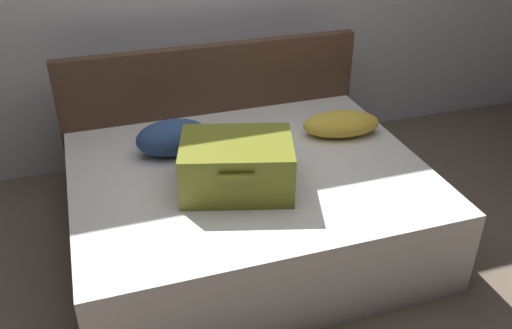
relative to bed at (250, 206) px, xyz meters
name	(u,v)px	position (x,y,z in m)	size (l,w,h in m)	color
ground_plane	(272,284)	(0.00, -0.40, -0.25)	(12.00, 12.00, 0.00)	#6B5B4C
bed	(250,206)	(0.00, 0.00, 0.00)	(1.96, 1.56, 0.50)	silver
headboard	(214,113)	(0.00, 0.82, 0.23)	(2.00, 0.08, 0.96)	#4C3323
hard_case_large	(237,165)	(-0.12, -0.15, 0.39)	(0.67, 0.57, 0.27)	olive
pillow_near_headboard	(341,124)	(0.67, 0.23, 0.33)	(0.48, 0.24, 0.15)	gold
pillow_center_head	(173,138)	(-0.37, 0.32, 0.36)	(0.43, 0.25, 0.21)	navy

